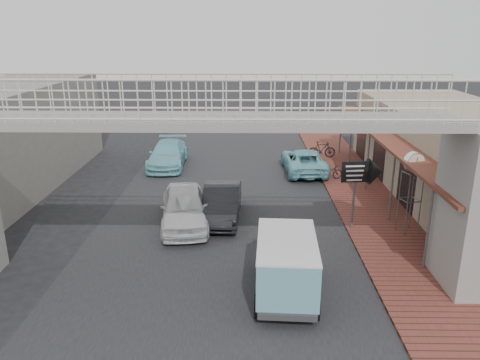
{
  "coord_description": "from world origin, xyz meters",
  "views": [
    {
      "loc": [
        1.06,
        -16.91,
        7.54
      ],
      "look_at": [
        0.78,
        0.98,
        1.8
      ],
      "focal_mm": 35.0,
      "sensor_mm": 36.0,
      "label": 1
    }
  ],
  "objects_px": {
    "angkot_van": "(286,258)",
    "arrow_sign": "(373,172)",
    "motorcycle_near": "(328,172)",
    "street_clock": "(414,166)",
    "white_hatchback": "(184,207)",
    "motorcycle_far": "(322,150)",
    "angkot_curb": "(304,161)",
    "angkot_far": "(168,154)",
    "dark_sedan": "(222,202)"
  },
  "relations": [
    {
      "from": "street_clock",
      "to": "arrow_sign",
      "type": "height_order",
      "value": "street_clock"
    },
    {
      "from": "street_clock",
      "to": "dark_sedan",
      "type": "bearing_deg",
      "value": 152.04
    },
    {
      "from": "angkot_curb",
      "to": "street_clock",
      "type": "height_order",
      "value": "street_clock"
    },
    {
      "from": "arrow_sign",
      "to": "angkot_van",
      "type": "bearing_deg",
      "value": -133.05
    },
    {
      "from": "angkot_van",
      "to": "motorcycle_far",
      "type": "relative_size",
      "value": 2.33
    },
    {
      "from": "dark_sedan",
      "to": "angkot_curb",
      "type": "height_order",
      "value": "dark_sedan"
    },
    {
      "from": "arrow_sign",
      "to": "street_clock",
      "type": "bearing_deg",
      "value": -23.61
    },
    {
      "from": "motorcycle_near",
      "to": "street_clock",
      "type": "xyz_separation_m",
      "value": [
        1.94,
        -6.66,
        2.24
      ]
    },
    {
      "from": "angkot_curb",
      "to": "motorcycle_near",
      "type": "xyz_separation_m",
      "value": [
        1.1,
        -1.65,
        -0.15
      ]
    },
    {
      "from": "dark_sedan",
      "to": "motorcycle_far",
      "type": "distance_m",
      "value": 11.1
    },
    {
      "from": "dark_sedan",
      "to": "angkot_van",
      "type": "distance_m",
      "value": 6.33
    },
    {
      "from": "motorcycle_near",
      "to": "angkot_far",
      "type": "bearing_deg",
      "value": 60.15
    },
    {
      "from": "angkot_far",
      "to": "white_hatchback",
      "type": "bearing_deg",
      "value": -77.5
    },
    {
      "from": "angkot_far",
      "to": "motorcycle_far",
      "type": "height_order",
      "value": "angkot_far"
    },
    {
      "from": "angkot_van",
      "to": "street_clock",
      "type": "relative_size",
      "value": 1.22
    },
    {
      "from": "motorcycle_far",
      "to": "motorcycle_near",
      "type": "bearing_deg",
      "value": 173.06
    },
    {
      "from": "dark_sedan",
      "to": "angkot_curb",
      "type": "relative_size",
      "value": 0.92
    },
    {
      "from": "motorcycle_near",
      "to": "motorcycle_far",
      "type": "bearing_deg",
      "value": -16.82
    },
    {
      "from": "street_clock",
      "to": "angkot_curb",
      "type": "bearing_deg",
      "value": 93.91
    },
    {
      "from": "motorcycle_far",
      "to": "white_hatchback",
      "type": "bearing_deg",
      "value": 142.63
    },
    {
      "from": "street_clock",
      "to": "motorcycle_near",
      "type": "bearing_deg",
      "value": 90.07
    },
    {
      "from": "white_hatchback",
      "to": "angkot_van",
      "type": "bearing_deg",
      "value": -62.38
    },
    {
      "from": "angkot_far",
      "to": "dark_sedan",
      "type": "bearing_deg",
      "value": -66.82
    },
    {
      "from": "arrow_sign",
      "to": "motorcycle_near",
      "type": "bearing_deg",
      "value": 89.61
    },
    {
      "from": "motorcycle_near",
      "to": "motorcycle_far",
      "type": "xyz_separation_m",
      "value": [
        0.31,
        4.42,
        0.1
      ]
    },
    {
      "from": "angkot_far",
      "to": "angkot_van",
      "type": "bearing_deg",
      "value": -68.32
    },
    {
      "from": "angkot_far",
      "to": "motorcycle_near",
      "type": "xyz_separation_m",
      "value": [
        8.83,
        -2.71,
        -0.2
      ]
    },
    {
      "from": "white_hatchback",
      "to": "arrow_sign",
      "type": "height_order",
      "value": "arrow_sign"
    },
    {
      "from": "angkot_curb",
      "to": "angkot_far",
      "type": "xyz_separation_m",
      "value": [
        -7.73,
        1.05,
        0.06
      ]
    },
    {
      "from": "white_hatchback",
      "to": "dark_sedan",
      "type": "height_order",
      "value": "white_hatchback"
    },
    {
      "from": "angkot_far",
      "to": "angkot_curb",
      "type": "bearing_deg",
      "value": -8.77
    },
    {
      "from": "white_hatchback",
      "to": "angkot_van",
      "type": "height_order",
      "value": "angkot_van"
    },
    {
      "from": "white_hatchback",
      "to": "street_clock",
      "type": "bearing_deg",
      "value": -12.98
    },
    {
      "from": "motorcycle_far",
      "to": "arrow_sign",
      "type": "height_order",
      "value": "arrow_sign"
    },
    {
      "from": "white_hatchback",
      "to": "angkot_curb",
      "type": "relative_size",
      "value": 0.98
    },
    {
      "from": "angkot_curb",
      "to": "angkot_van",
      "type": "bearing_deg",
      "value": 78.85
    },
    {
      "from": "white_hatchback",
      "to": "street_clock",
      "type": "height_order",
      "value": "street_clock"
    },
    {
      "from": "dark_sedan",
      "to": "motorcycle_near",
      "type": "distance_m",
      "value": 7.39
    },
    {
      "from": "angkot_van",
      "to": "street_clock",
      "type": "height_order",
      "value": "street_clock"
    },
    {
      "from": "angkot_van",
      "to": "arrow_sign",
      "type": "distance_m",
      "value": 6.18
    },
    {
      "from": "dark_sedan",
      "to": "motorcycle_far",
      "type": "relative_size",
      "value": 2.54
    },
    {
      "from": "white_hatchback",
      "to": "arrow_sign",
      "type": "relative_size",
      "value": 1.62
    },
    {
      "from": "white_hatchback",
      "to": "motorcycle_far",
      "type": "distance_m",
      "value": 12.5
    },
    {
      "from": "angkot_curb",
      "to": "motorcycle_near",
      "type": "relative_size",
      "value": 3.05
    },
    {
      "from": "white_hatchback",
      "to": "dark_sedan",
      "type": "distance_m",
      "value": 1.64
    },
    {
      "from": "angkot_curb",
      "to": "arrow_sign",
      "type": "bearing_deg",
      "value": 99.8
    },
    {
      "from": "angkot_curb",
      "to": "motorcycle_near",
      "type": "distance_m",
      "value": 1.99
    },
    {
      "from": "white_hatchback",
      "to": "motorcycle_far",
      "type": "xyz_separation_m",
      "value": [
        7.08,
        10.31,
        -0.17
      ]
    },
    {
      "from": "angkot_van",
      "to": "dark_sedan",
      "type": "bearing_deg",
      "value": 113.55
    },
    {
      "from": "white_hatchback",
      "to": "angkot_curb",
      "type": "bearing_deg",
      "value": 45.2
    }
  ]
}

